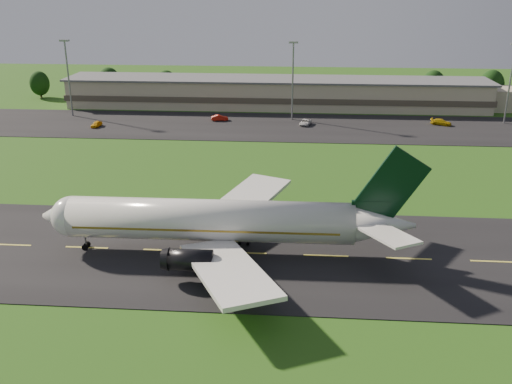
# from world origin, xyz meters

# --- Properties ---
(ground) EXTENTS (360.00, 360.00, 0.00)m
(ground) POSITION_xyz_m (0.00, 0.00, 0.00)
(ground) COLOR #214812
(ground) RESTS_ON ground
(taxiway) EXTENTS (220.00, 30.00, 0.10)m
(taxiway) POSITION_xyz_m (0.00, 0.00, 0.05)
(taxiway) COLOR black
(taxiway) RESTS_ON ground
(apron) EXTENTS (260.00, 30.00, 0.10)m
(apron) POSITION_xyz_m (0.00, 72.00, 0.05)
(apron) COLOR black
(apron) RESTS_ON ground
(airliner) EXTENTS (51.24, 42.18, 15.57)m
(airliner) POSITION_xyz_m (-3.64, 0.01, 4.66)
(airliner) COLOR white
(airliner) RESTS_ON ground
(terminal) EXTENTS (145.00, 16.00, 8.40)m
(terminal) POSITION_xyz_m (6.40, 96.18, 3.99)
(terminal) COLOR tan
(terminal) RESTS_ON ground
(light_mast_west) EXTENTS (2.40, 1.20, 20.35)m
(light_mast_west) POSITION_xyz_m (-55.00, 80.00, 12.74)
(light_mast_west) COLOR gray
(light_mast_west) RESTS_ON ground
(light_mast_centre) EXTENTS (2.40, 1.20, 20.35)m
(light_mast_centre) POSITION_xyz_m (5.00, 80.00, 12.74)
(light_mast_centre) COLOR gray
(light_mast_centre) RESTS_ON ground
(light_mast_east) EXTENTS (2.40, 1.20, 20.35)m
(light_mast_east) POSITION_xyz_m (60.00, 80.00, 12.74)
(light_mast_east) COLOR gray
(light_mast_east) RESTS_ON ground
(tree_line) EXTENTS (197.87, 9.06, 10.93)m
(tree_line) POSITION_xyz_m (37.69, 106.14, 5.15)
(tree_line) COLOR black
(tree_line) RESTS_ON ground
(service_vehicle_a) EXTENTS (2.11, 4.29, 1.41)m
(service_vehicle_a) POSITION_xyz_m (-44.15, 68.03, 0.80)
(service_vehicle_a) COLOR #EBAC0D
(service_vehicle_a) RESTS_ON apron
(service_vehicle_b) EXTENTS (4.70, 2.41, 1.48)m
(service_vehicle_b) POSITION_xyz_m (-13.98, 77.14, 0.84)
(service_vehicle_b) COLOR #AA170B
(service_vehicle_b) RESTS_ON apron
(service_vehicle_c) EXTENTS (3.41, 5.45, 1.40)m
(service_vehicle_c) POSITION_xyz_m (8.59, 74.01, 0.80)
(service_vehicle_c) COLOR silver
(service_vehicle_c) RESTS_ON apron
(service_vehicle_d) EXTENTS (5.62, 4.08, 1.51)m
(service_vehicle_d) POSITION_xyz_m (43.21, 76.58, 0.86)
(service_vehicle_d) COLOR #C19D0B
(service_vehicle_d) RESTS_ON apron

